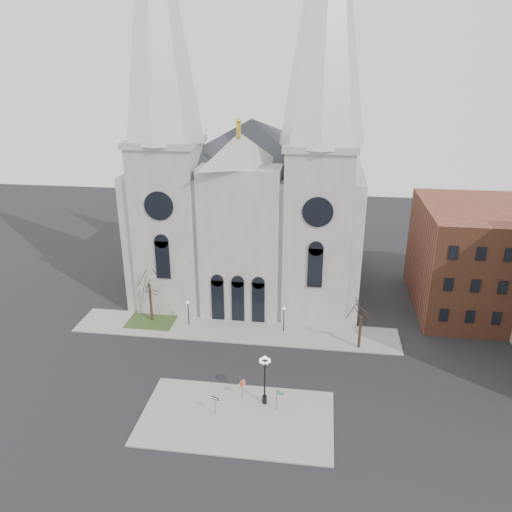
# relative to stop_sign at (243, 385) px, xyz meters

# --- Properties ---
(ground) EXTENTS (160.00, 160.00, 0.00)m
(ground) POSITION_rel_stop_sign_xyz_m (-3.09, 2.07, -1.68)
(ground) COLOR black
(ground) RESTS_ON ground
(sidewalk_near) EXTENTS (18.00, 10.00, 0.14)m
(sidewalk_near) POSITION_rel_stop_sign_xyz_m (-0.09, -2.93, -1.61)
(sidewalk_near) COLOR gray
(sidewalk_near) RESTS_ON ground
(sidewalk_far) EXTENTS (40.00, 6.00, 0.14)m
(sidewalk_far) POSITION_rel_stop_sign_xyz_m (-3.09, 13.07, -1.61)
(sidewalk_far) COLOR gray
(sidewalk_far) RESTS_ON ground
(grass_patch) EXTENTS (6.00, 5.00, 0.18)m
(grass_patch) POSITION_rel_stop_sign_xyz_m (-14.09, 14.07, -1.59)
(grass_patch) COLOR #2E441D
(grass_patch) RESTS_ON ground
(cathedral) EXTENTS (33.00, 26.66, 54.00)m
(cathedral) POSITION_rel_stop_sign_xyz_m (-3.09, 24.93, 16.80)
(cathedral) COLOR gray
(cathedral) RESTS_ON ground
(bg_building_brick) EXTENTS (14.00, 18.00, 14.00)m
(bg_building_brick) POSITION_rel_stop_sign_xyz_m (26.91, 24.07, 5.32)
(bg_building_brick) COLOR brown
(bg_building_brick) RESTS_ON ground
(tree_left) EXTENTS (3.20, 3.20, 7.50)m
(tree_left) POSITION_rel_stop_sign_xyz_m (-14.09, 14.07, 3.90)
(tree_left) COLOR black
(tree_left) RESTS_ON ground
(tree_right) EXTENTS (3.20, 3.20, 6.00)m
(tree_right) POSITION_rel_stop_sign_xyz_m (11.91, 11.07, 2.79)
(tree_right) COLOR black
(tree_right) RESTS_ON ground
(ped_lamp_left) EXTENTS (0.32, 0.32, 3.26)m
(ped_lamp_left) POSITION_rel_stop_sign_xyz_m (-9.09, 13.57, 0.65)
(ped_lamp_left) COLOR black
(ped_lamp_left) RESTS_ON sidewalk_far
(ped_lamp_right) EXTENTS (0.32, 0.32, 3.26)m
(ped_lamp_right) POSITION_rel_stop_sign_xyz_m (2.91, 13.57, 0.65)
(ped_lamp_right) COLOR black
(ped_lamp_right) RESTS_ON sidewalk_far
(stop_sign) EXTENTS (0.73, 0.29, 2.13)m
(stop_sign) POSITION_rel_stop_sign_xyz_m (0.00, 0.00, 0.00)
(stop_sign) COLOR slate
(stop_sign) RESTS_ON sidewalk_near
(globe_lamp) EXTENTS (1.36, 1.36, 5.35)m
(globe_lamp) POSITION_rel_stop_sign_xyz_m (2.24, -0.51, 1.82)
(globe_lamp) COLOR black
(globe_lamp) RESTS_ON sidewalk_near
(one_way_sign) EXTENTS (0.87, 0.33, 2.05)m
(one_way_sign) POSITION_rel_stop_sign_xyz_m (-2.19, -2.75, -0.14)
(one_way_sign) COLOR slate
(one_way_sign) RESTS_ON sidewalk_near
(street_name_sign) EXTENTS (0.72, 0.23, 2.29)m
(street_name_sign) POSITION_rel_stop_sign_xyz_m (3.58, -1.40, -0.19)
(street_name_sign) COLOR slate
(street_name_sign) RESTS_ON sidewalk_near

